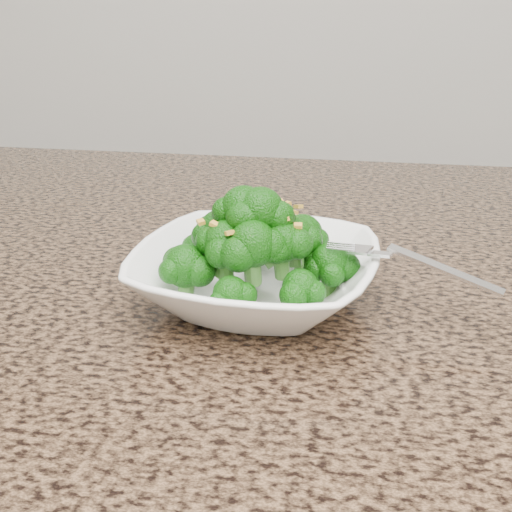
# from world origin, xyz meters

# --- Properties ---
(granite_counter) EXTENTS (1.64, 1.04, 0.03)m
(granite_counter) POSITION_xyz_m (0.00, 0.30, 0.89)
(granite_counter) COLOR brown
(granite_counter) RESTS_ON cabinet
(bowl) EXTENTS (0.26, 0.26, 0.06)m
(bowl) POSITION_xyz_m (0.06, 0.21, 0.93)
(bowl) COLOR white
(bowl) RESTS_ON granite_counter
(broccoli_pile) EXTENTS (0.21, 0.21, 0.08)m
(broccoli_pile) POSITION_xyz_m (0.06, 0.21, 1.00)
(broccoli_pile) COLOR #105209
(broccoli_pile) RESTS_ON bowl
(garlic_topping) EXTENTS (0.12, 0.12, 0.01)m
(garlic_topping) POSITION_xyz_m (0.06, 0.21, 1.04)
(garlic_topping) COLOR gold
(garlic_topping) RESTS_ON broccoli_pile
(fork) EXTENTS (0.18, 0.09, 0.01)m
(fork) POSITION_xyz_m (0.18, 0.20, 0.96)
(fork) COLOR silver
(fork) RESTS_ON bowl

